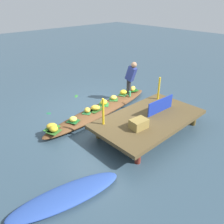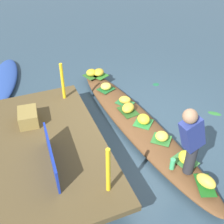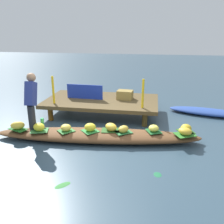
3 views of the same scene
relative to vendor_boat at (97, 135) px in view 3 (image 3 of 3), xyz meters
name	(u,v)px [view 3 (image 3 of 3)]	position (x,y,z in m)	size (l,w,h in m)	color
canal_water	(97,140)	(0.00, 0.00, -0.12)	(40.00, 40.00, 0.00)	#314756
dock_platform	(102,101)	(-0.27, 1.77, 0.27)	(3.20, 1.80, 0.45)	brown
vendor_boat	(97,135)	(0.00, 0.00, 0.00)	(4.60, 0.73, 0.24)	brown
moored_boat	(209,112)	(2.82, 2.26, -0.04)	(2.26, 0.61, 0.16)	#2A499B
leaf_mat_0	(18,129)	(-1.78, -0.23, 0.12)	(0.43, 0.23, 0.01)	#1B5F1C
banana_bunch_0	(18,125)	(-1.78, -0.23, 0.21)	(0.30, 0.18, 0.18)	yellow
leaf_mat_1	(154,131)	(1.24, 0.17, 0.12)	(0.33, 0.29, 0.01)	#1D5E29
banana_bunch_1	(154,128)	(1.24, 0.17, 0.19)	(0.23, 0.22, 0.14)	#F3E250
leaf_mat_2	(66,131)	(-0.68, -0.14, 0.12)	(0.32, 0.29, 0.01)	#327732
banana_bunch_2	(66,128)	(-0.68, -0.14, 0.20)	(0.23, 0.23, 0.15)	yellow
leaf_mat_3	(123,132)	(0.59, 0.00, 0.12)	(0.34, 0.25, 0.01)	#2B7439
banana_bunch_3	(124,129)	(0.59, 0.00, 0.20)	(0.25, 0.19, 0.15)	gold
leaf_mat_4	(185,134)	(1.90, 0.10, 0.12)	(0.41, 0.32, 0.01)	#2E7526
banana_bunch_4	(185,131)	(1.90, 0.10, 0.20)	(0.29, 0.24, 0.15)	gold
leaf_mat_5	(111,130)	(0.30, 0.06, 0.12)	(0.42, 0.29, 0.01)	#28531E
banana_bunch_5	(111,127)	(0.30, 0.06, 0.20)	(0.30, 0.23, 0.16)	gold
leaf_mat_6	(39,131)	(-1.26, -0.23, 0.12)	(0.37, 0.30, 0.01)	#387539
banana_bunch_6	(39,127)	(-1.26, -0.23, 0.21)	(0.27, 0.23, 0.17)	yellow
leaf_mat_7	(90,131)	(-0.15, -0.05, 0.12)	(0.31, 0.33, 0.01)	#2E853B
banana_bunch_7	(90,127)	(-0.15, -0.05, 0.21)	(0.22, 0.25, 0.18)	yellow
leaf_mat_8	(186,131)	(1.94, 0.27, 0.12)	(0.32, 0.32, 0.01)	#306324
banana_bunch_8	(186,128)	(1.94, 0.27, 0.20)	(0.23, 0.25, 0.17)	gold
vendor_person	(31,98)	(-1.46, -0.07, 0.82)	(0.22, 0.44, 1.24)	#28282D
water_bottle	(42,122)	(-1.31, 0.05, 0.21)	(0.08, 0.08, 0.19)	#42B76B
market_banner	(85,92)	(-0.77, 1.77, 0.54)	(1.06, 0.03, 0.41)	#182F9E
railing_post_west	(53,90)	(-1.47, 1.17, 0.71)	(0.06, 0.06, 0.75)	yellow
railing_post_east	(143,94)	(0.93, 1.17, 0.71)	(0.06, 0.06, 0.75)	yellow
produce_crate	(125,95)	(0.38, 1.94, 0.46)	(0.44, 0.32, 0.25)	olive
drifting_plant_0	(63,185)	(-0.17, -1.74, -0.11)	(0.27, 0.13, 0.01)	#2F7731
drifting_plant_1	(158,175)	(1.34, -1.18, -0.11)	(0.17, 0.14, 0.01)	#1E663F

